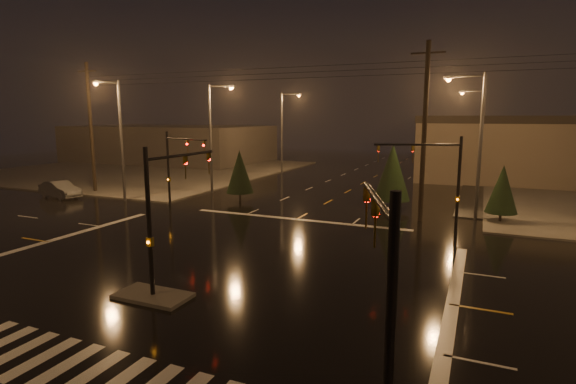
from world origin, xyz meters
name	(u,v)px	position (x,y,z in m)	size (l,w,h in m)	color
ground	(209,267)	(0.00, 0.00, 0.00)	(140.00, 140.00, 0.00)	black
sidewalk_nw	(144,169)	(-30.00, 30.00, 0.06)	(36.00, 36.00, 0.12)	#46443F
median_island	(153,296)	(0.00, -4.00, 0.07)	(3.00, 1.60, 0.15)	#46443F
crosswalk	(41,359)	(0.00, -9.00, 0.01)	(15.00, 2.60, 0.01)	beige
stop_bar_far	(296,219)	(0.00, 11.00, 0.01)	(16.00, 0.50, 0.01)	beige
commercial_block	(170,143)	(-35.00, 42.00, 2.80)	(30.00, 18.00, 5.60)	#433C3B
signal_mast_median	(164,201)	(0.00, -3.07, 3.75)	(0.25, 4.59, 6.00)	black
signal_mast_ne	(441,174)	(9.50, 10.14, 3.79)	(4.84, 1.86, 6.00)	black
signal_mast_nw	(176,161)	(-9.50, 10.14, 3.79)	(4.84, 1.86, 6.00)	black
signal_mast_se	(383,309)	(10.23, -9.75, 3.71)	(1.55, 3.87, 6.00)	black
streetlight_1	(213,131)	(-11.18, 18.00, 5.80)	(2.77, 0.32, 10.00)	#38383A
streetlight_2	(284,127)	(-11.18, 34.00, 5.80)	(2.77, 0.32, 10.00)	#38383A
streetlight_3	(476,136)	(11.18, 16.00, 5.80)	(2.77, 0.32, 10.00)	#38383A
streetlight_4	(479,129)	(11.18, 36.00, 5.80)	(2.77, 0.32, 10.00)	#38383A
streetlight_5	(118,133)	(-16.00, 11.18, 5.80)	(0.32, 2.77, 10.00)	#38383A
utility_pole_0	(91,127)	(-22.00, 14.00, 6.13)	(2.20, 0.32, 12.00)	black
utility_pole_1	(424,131)	(8.00, 14.00, 6.13)	(2.20, 0.32, 12.00)	black
conifer_0	(502,189)	(13.05, 15.55, 2.32)	(2.07, 2.07, 3.94)	black
conifer_3	(240,172)	(-7.11, 15.59, 2.51)	(2.32, 2.32, 4.33)	black
conifer_4	(392,172)	(5.38, 17.39, 2.88)	(2.79, 2.79, 5.06)	black
car_crossing	(60,189)	(-22.42, 10.48, 0.75)	(1.58, 4.53, 1.49)	#515458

